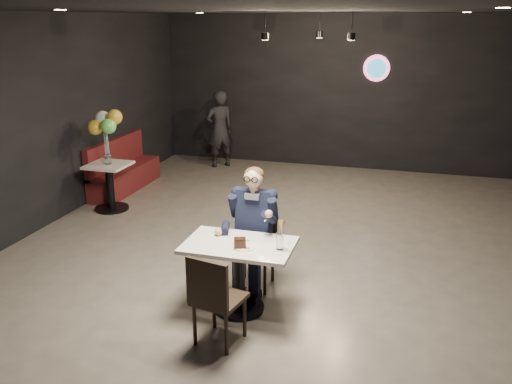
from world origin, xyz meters
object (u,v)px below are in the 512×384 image
(booth_bench, at_px, (125,165))
(passerby, at_px, (220,129))
(main_table, at_px, (239,277))
(seated_man, at_px, (254,227))
(side_table, at_px, (110,187))
(chair_near, at_px, (219,297))
(sundae_glass, at_px, (280,241))
(balloon_vase, at_px, (108,159))
(chair_far, at_px, (254,249))

(booth_bench, bearing_deg, passerby, 61.64)
(main_table, distance_m, seated_man, 0.65)
(main_table, xyz_separation_m, side_table, (-2.91, 2.40, 0.01))
(chair_near, height_order, sundae_glass, chair_near)
(chair_near, xyz_separation_m, balloon_vase, (-2.91, 3.00, 0.37))
(sundae_glass, height_order, side_table, sundae_glass)
(main_table, height_order, seated_man, seated_man)
(side_table, xyz_separation_m, passerby, (0.77, 2.98, 0.39))
(chair_far, xyz_separation_m, sundae_glass, (0.43, -0.57, 0.37))
(sundae_glass, height_order, balloon_vase, sundae_glass)
(sundae_glass, bearing_deg, seated_man, 126.67)
(chair_near, bearing_deg, booth_bench, 140.25)
(booth_bench, xyz_separation_m, passerby, (1.07, 1.98, 0.32))
(sundae_glass, relative_size, balloon_vase, 1.05)
(chair_near, distance_m, sundae_glass, 0.81)
(chair_far, relative_size, side_table, 1.21)
(chair_near, distance_m, booth_bench, 5.13)
(chair_far, xyz_separation_m, side_table, (-2.91, 1.85, -0.08))
(chair_near, bearing_deg, seated_man, 101.44)
(chair_far, distance_m, balloon_vase, 3.47)
(main_table, bearing_deg, sundae_glass, -3.25)
(chair_far, relative_size, passerby, 0.60)
(passerby, bearing_deg, balloon_vase, 34.52)
(balloon_vase, bearing_deg, chair_far, -32.40)
(main_table, xyz_separation_m, booth_bench, (-3.21, 3.40, 0.08))
(passerby, bearing_deg, booth_bench, 20.61)
(seated_man, relative_size, side_table, 1.89)
(booth_bench, relative_size, balloon_vase, 11.44)
(sundae_glass, distance_m, booth_bench, 5.01)
(chair_near, distance_m, side_table, 4.18)
(seated_man, bearing_deg, sundae_glass, -53.33)
(booth_bench, distance_m, side_table, 1.05)
(main_table, distance_m, chair_far, 0.56)
(chair_near, bearing_deg, balloon_vase, 145.65)
(main_table, distance_m, passerby, 5.80)
(side_table, bearing_deg, passerby, 75.55)
(chair_far, xyz_separation_m, passerby, (-2.15, 4.83, 0.31))
(seated_man, distance_m, balloon_vase, 3.45)
(chair_near, distance_m, balloon_vase, 4.19)
(sundae_glass, bearing_deg, chair_near, -126.78)
(chair_far, bearing_deg, side_table, 147.60)
(seated_man, bearing_deg, passerby, 113.97)
(chair_far, xyz_separation_m, booth_bench, (-3.21, 2.85, -0.01))
(seated_man, xyz_separation_m, booth_bench, (-3.21, 2.85, -0.27))
(chair_near, relative_size, balloon_vase, 5.81)
(main_table, bearing_deg, passerby, 111.76)
(chair_near, bearing_deg, main_table, 101.44)
(seated_man, height_order, balloon_vase, seated_man)
(chair_near, relative_size, sundae_glass, 5.54)
(side_table, distance_m, balloon_vase, 0.45)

